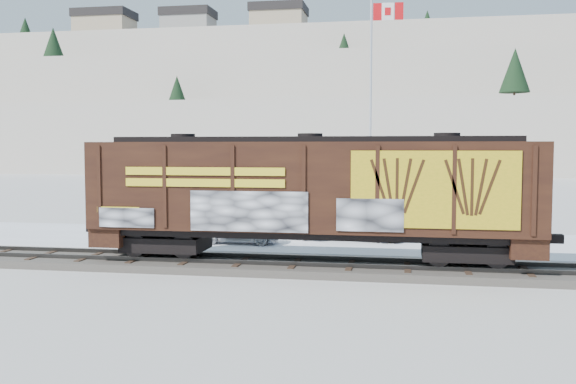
% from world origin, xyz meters
% --- Properties ---
extents(ground, '(500.00, 500.00, 0.00)m').
position_xyz_m(ground, '(0.00, 0.00, 0.00)').
color(ground, white).
rests_on(ground, ground).
extents(rail_track, '(50.00, 3.40, 0.43)m').
position_xyz_m(rail_track, '(0.00, 0.00, 0.15)').
color(rail_track, '#59544C').
rests_on(rail_track, ground).
extents(parking_strip, '(40.00, 8.00, 0.03)m').
position_xyz_m(parking_strip, '(0.00, 7.50, 0.01)').
color(parking_strip, white).
rests_on(parking_strip, ground).
extents(hillside, '(360.00, 110.00, 93.00)m').
position_xyz_m(hillside, '(-0.05, 139.79, 14.37)').
color(hillside, white).
rests_on(hillside, ground).
extents(hopper_railcar, '(15.97, 3.06, 4.44)m').
position_xyz_m(hopper_railcar, '(0.50, -0.01, 2.89)').
color(hopper_railcar, black).
rests_on(hopper_railcar, rail_track).
extents(flagpole, '(2.30, 0.90, 13.10)m').
position_xyz_m(flagpole, '(1.98, 15.55, 4.96)').
color(flagpole, silver).
rests_on(flagpole, ground).
extents(car_silver, '(3.95, 1.63, 1.34)m').
position_xyz_m(car_silver, '(-3.73, 5.83, 0.70)').
color(car_silver, silver).
rests_on(car_silver, parking_strip).
extents(car_white, '(4.50, 2.64, 1.40)m').
position_xyz_m(car_white, '(-1.87, 8.07, 0.73)').
color(car_white, silver).
rests_on(car_white, parking_strip).
extents(car_dark, '(4.66, 2.46, 1.29)m').
position_xyz_m(car_dark, '(1.75, 7.89, 0.67)').
color(car_dark, '#202228').
rests_on(car_dark, parking_strip).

